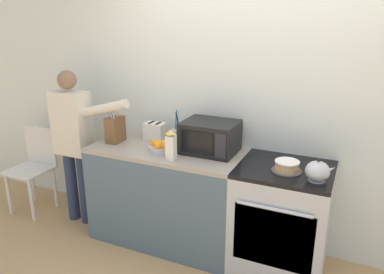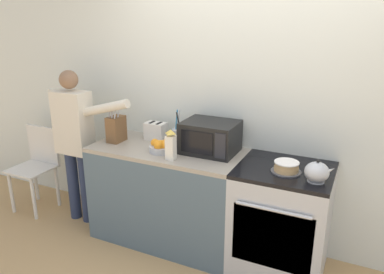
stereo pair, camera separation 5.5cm
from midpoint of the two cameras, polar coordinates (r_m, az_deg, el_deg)
name	(u,v)px [view 1 (the left image)]	position (r m, az deg, el deg)	size (l,w,h in m)	color
wall_back	(257,101)	(3.17, 9.41, 5.46)	(8.00, 0.04, 2.60)	silver
counter_cabinet	(168,195)	(3.41, -4.22, -8.77)	(1.34, 0.63, 0.88)	#4C6070
stove_range	(281,219)	(3.11, 12.94, -12.12)	(0.71, 0.66, 0.88)	#B7BABF
layer_cake	(287,167)	(2.83, 13.72, -4.41)	(0.22, 0.22, 0.08)	#4C4C51
tea_kettle	(318,171)	(2.73, 18.07, -4.99)	(0.20, 0.17, 0.17)	#B7BABF
knife_block	(115,129)	(3.45, -12.07, 1.16)	(0.11, 0.17, 0.32)	brown
utensil_crock	(178,135)	(3.37, -2.61, 0.26)	(0.12, 0.12, 0.30)	#B7BABF
fruit_bowl	(161,147)	(3.14, -5.25, -1.49)	(0.20, 0.20, 0.12)	#B7BABF
microwave	(210,137)	(3.12, 2.27, 0.02)	(0.45, 0.37, 0.26)	black
toaster	(155,131)	(3.46, -6.12, 0.86)	(0.21, 0.13, 0.16)	silver
milk_carton	(171,145)	(2.96, -3.74, -1.29)	(0.07, 0.07, 0.25)	white
person_baker	(73,136)	(3.71, -18.02, 0.16)	(0.89, 0.20, 1.51)	#283351
dining_chair	(35,163)	(4.26, -23.12, -3.68)	(0.40, 0.40, 0.87)	silver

